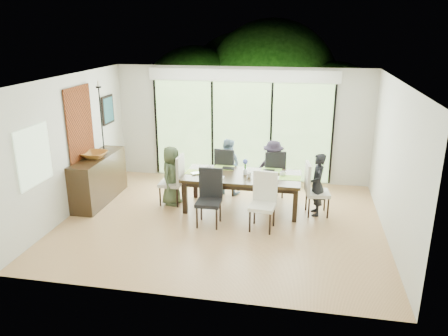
% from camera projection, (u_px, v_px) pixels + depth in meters
% --- Properties ---
extents(floor, '(6.00, 5.00, 0.01)m').
position_uv_depth(floor, '(222.00, 222.00, 8.37)').
color(floor, '#9A673D').
rests_on(floor, ground).
extents(ceiling, '(6.00, 5.00, 0.01)m').
position_uv_depth(ceiling, '(221.00, 79.00, 7.53)').
color(ceiling, white).
rests_on(ceiling, wall_back).
extents(wall_back, '(6.00, 0.02, 2.70)m').
position_uv_depth(wall_back, '(242.00, 125.00, 10.29)').
color(wall_back, beige).
rests_on(wall_back, floor).
extents(wall_front, '(6.00, 0.02, 2.70)m').
position_uv_depth(wall_front, '(184.00, 208.00, 5.60)').
color(wall_front, silver).
rests_on(wall_front, floor).
extents(wall_left, '(0.02, 5.00, 2.70)m').
position_uv_depth(wall_left, '(70.00, 146.00, 8.48)').
color(wall_left, silver).
rests_on(wall_left, floor).
extents(wall_right, '(0.02, 5.00, 2.70)m').
position_uv_depth(wall_right, '(395.00, 163.00, 7.42)').
color(wall_right, beige).
rests_on(wall_right, floor).
extents(glass_doors, '(4.20, 0.02, 2.30)m').
position_uv_depth(glass_doors, '(241.00, 131.00, 10.30)').
color(glass_doors, '#598C3F').
rests_on(glass_doors, wall_back).
extents(blinds_header, '(4.40, 0.06, 0.28)m').
position_uv_depth(blinds_header, '(242.00, 75.00, 9.89)').
color(blinds_header, white).
rests_on(blinds_header, wall_back).
extents(mullion_a, '(0.05, 0.04, 2.30)m').
position_uv_depth(mullion_a, '(156.00, 128.00, 10.66)').
color(mullion_a, black).
rests_on(mullion_a, wall_back).
extents(mullion_b, '(0.05, 0.04, 2.30)m').
position_uv_depth(mullion_b, '(212.00, 130.00, 10.42)').
color(mullion_b, black).
rests_on(mullion_b, wall_back).
extents(mullion_c, '(0.05, 0.04, 2.30)m').
position_uv_depth(mullion_c, '(271.00, 133.00, 10.17)').
color(mullion_c, black).
rests_on(mullion_c, wall_back).
extents(mullion_d, '(0.05, 0.04, 2.30)m').
position_uv_depth(mullion_d, '(333.00, 135.00, 9.92)').
color(mullion_d, black).
rests_on(mullion_d, wall_back).
extents(side_window, '(0.02, 0.90, 1.00)m').
position_uv_depth(side_window, '(34.00, 156.00, 7.30)').
color(side_window, '#8CAD7F').
rests_on(side_window, wall_left).
extents(deck, '(6.00, 1.80, 0.10)m').
position_uv_depth(deck, '(246.00, 169.00, 11.56)').
color(deck, brown).
rests_on(deck, ground).
extents(rail_top, '(6.00, 0.08, 0.06)m').
position_uv_depth(rail_top, '(250.00, 140.00, 12.12)').
color(rail_top, brown).
rests_on(rail_top, deck).
extents(foliage_left, '(3.20, 3.20, 3.20)m').
position_uv_depth(foliage_left, '(196.00, 100.00, 13.09)').
color(foliage_left, '#14380F').
rests_on(foliage_left, ground).
extents(foliage_mid, '(4.00, 4.00, 4.00)m').
position_uv_depth(foliage_mid, '(271.00, 87.00, 13.15)').
color(foliage_mid, '#14380F').
rests_on(foliage_mid, ground).
extents(foliage_right, '(2.80, 2.80, 2.80)m').
position_uv_depth(foliage_right, '(332.00, 112.00, 12.26)').
color(foliage_right, '#14380F').
rests_on(foliage_right, ground).
extents(foliage_far, '(3.60, 3.60, 3.60)m').
position_uv_depth(foliage_far, '(242.00, 89.00, 14.04)').
color(foliage_far, '#14380F').
rests_on(foliage_far, ground).
extents(table_top, '(2.33, 1.07, 0.06)m').
position_uv_depth(table_top, '(242.00, 176.00, 8.74)').
color(table_top, black).
rests_on(table_top, floor).
extents(table_apron, '(2.13, 0.87, 0.10)m').
position_uv_depth(table_apron, '(242.00, 181.00, 8.77)').
color(table_apron, black).
rests_on(table_apron, floor).
extents(table_leg_fl, '(0.09, 0.09, 0.67)m').
position_uv_depth(table_leg_fl, '(185.00, 197.00, 8.64)').
color(table_leg_fl, black).
rests_on(table_leg_fl, floor).
extents(table_leg_fr, '(0.09, 0.09, 0.67)m').
position_uv_depth(table_leg_fr, '(295.00, 205.00, 8.26)').
color(table_leg_fr, black).
rests_on(table_leg_fr, floor).
extents(table_leg_bl, '(0.09, 0.09, 0.67)m').
position_uv_depth(table_leg_bl, '(196.00, 183.00, 9.45)').
color(table_leg_bl, black).
rests_on(table_leg_bl, floor).
extents(table_leg_br, '(0.09, 0.09, 0.67)m').
position_uv_depth(table_leg_br, '(296.00, 189.00, 9.07)').
color(table_leg_br, black).
rests_on(table_leg_br, floor).
extents(chair_left_end, '(0.45, 0.45, 1.07)m').
position_uv_depth(chair_left_end, '(171.00, 180.00, 9.06)').
color(chair_left_end, beige).
rests_on(chair_left_end, floor).
extents(chair_right_end, '(0.51, 0.51, 1.07)m').
position_uv_depth(chair_right_end, '(318.00, 189.00, 8.53)').
color(chair_right_end, beige).
rests_on(chair_right_end, floor).
extents(chair_far_left, '(0.52, 0.52, 1.07)m').
position_uv_depth(chair_far_left, '(228.00, 170.00, 9.67)').
color(chair_far_left, black).
rests_on(chair_far_left, floor).
extents(chair_far_right, '(0.55, 0.55, 1.07)m').
position_uv_depth(chair_far_right, '(273.00, 172.00, 9.49)').
color(chair_far_right, black).
rests_on(chair_far_right, floor).
extents(chair_near_left, '(0.45, 0.45, 1.07)m').
position_uv_depth(chair_near_left, '(209.00, 198.00, 8.07)').
color(chair_near_left, black).
rests_on(chair_near_left, floor).
extents(chair_near_right, '(0.49, 0.49, 1.07)m').
position_uv_depth(chair_near_right, '(262.00, 202.00, 7.89)').
color(chair_near_right, white).
rests_on(chair_near_right, floor).
extents(person_left_end, '(0.47, 0.64, 1.25)m').
position_uv_depth(person_left_end, '(171.00, 175.00, 9.03)').
color(person_left_end, '#414F35').
rests_on(person_left_end, floor).
extents(person_right_end, '(0.44, 0.63, 1.25)m').
position_uv_depth(person_right_end, '(317.00, 185.00, 8.51)').
color(person_right_end, black).
rests_on(person_right_end, floor).
extents(person_far_left, '(0.65, 0.48, 1.25)m').
position_uv_depth(person_far_left, '(228.00, 166.00, 9.62)').
color(person_far_left, '#7F9EB7').
rests_on(person_far_left, floor).
extents(person_far_right, '(0.65, 0.49, 1.25)m').
position_uv_depth(person_far_right, '(273.00, 169.00, 9.44)').
color(person_far_right, black).
rests_on(person_far_right, floor).
extents(placemat_left, '(0.43, 0.31, 0.01)m').
position_uv_depth(placemat_left, '(196.00, 172.00, 8.90)').
color(placemat_left, '#93B23F').
rests_on(placemat_left, table_top).
extents(placemat_right, '(0.43, 0.31, 0.01)m').
position_uv_depth(placemat_right, '(290.00, 178.00, 8.57)').
color(placemat_right, '#87B942').
rests_on(placemat_right, table_top).
extents(placemat_far_l, '(0.43, 0.31, 0.01)m').
position_uv_depth(placemat_far_l, '(224.00, 168.00, 9.19)').
color(placemat_far_l, '#8BB340').
rests_on(placemat_far_l, table_top).
extents(placemat_far_r, '(0.43, 0.31, 0.01)m').
position_uv_depth(placemat_far_r, '(271.00, 170.00, 9.01)').
color(placemat_far_r, '#88C646').
rests_on(placemat_far_r, table_top).
extents(placemat_paper, '(0.43, 0.31, 0.01)m').
position_uv_depth(placemat_paper, '(212.00, 178.00, 8.55)').
color(placemat_paper, white).
rests_on(placemat_paper, table_top).
extents(tablet_far_l, '(0.25, 0.17, 0.01)m').
position_uv_depth(tablet_far_l, '(228.00, 168.00, 9.12)').
color(tablet_far_l, black).
rests_on(tablet_far_l, table_top).
extents(tablet_far_r, '(0.23, 0.16, 0.01)m').
position_uv_depth(tablet_far_r, '(269.00, 171.00, 8.97)').
color(tablet_far_r, black).
rests_on(tablet_far_r, table_top).
extents(papers, '(0.29, 0.21, 0.00)m').
position_uv_depth(papers, '(277.00, 178.00, 8.56)').
color(papers, white).
rests_on(papers, table_top).
extents(platter_base, '(0.25, 0.25, 0.02)m').
position_uv_depth(platter_base, '(212.00, 177.00, 8.55)').
color(platter_base, white).
rests_on(platter_base, table_top).
extents(platter_snacks, '(0.19, 0.19, 0.01)m').
position_uv_depth(platter_snacks, '(212.00, 177.00, 8.54)').
color(platter_snacks, orange).
rests_on(platter_snacks, table_top).
extents(vase, '(0.08, 0.08, 0.12)m').
position_uv_depth(vase, '(245.00, 172.00, 8.75)').
color(vase, silver).
rests_on(vase, table_top).
extents(hyacinth_stems, '(0.04, 0.04, 0.16)m').
position_uv_depth(hyacinth_stems, '(245.00, 166.00, 8.72)').
color(hyacinth_stems, '#337226').
rests_on(hyacinth_stems, table_top).
extents(hyacinth_blooms, '(0.11, 0.11, 0.11)m').
position_uv_depth(hyacinth_blooms, '(245.00, 162.00, 8.69)').
color(hyacinth_blooms, '#4E5BC3').
rests_on(hyacinth_blooms, table_top).
extents(laptop, '(0.38, 0.35, 0.03)m').
position_uv_depth(laptop, '(200.00, 173.00, 8.79)').
color(laptop, silver).
rests_on(laptop, table_top).
extents(cup_a, '(0.15, 0.15, 0.09)m').
position_uv_depth(cup_a, '(210.00, 169.00, 8.98)').
color(cup_a, white).
rests_on(cup_a, table_top).
extents(cup_b, '(0.14, 0.14, 0.09)m').
position_uv_depth(cup_b, '(249.00, 175.00, 8.60)').
color(cup_b, white).
rests_on(cup_b, table_top).
extents(cup_c, '(0.13, 0.13, 0.09)m').
position_uv_depth(cup_c, '(283.00, 174.00, 8.67)').
color(cup_c, white).
rests_on(cup_c, table_top).
extents(book, '(0.22, 0.26, 0.02)m').
position_uv_depth(book, '(255.00, 175.00, 8.73)').
color(book, white).
rests_on(book, table_top).
extents(sideboard, '(0.49, 1.75, 0.98)m').
position_uv_depth(sideboard, '(99.00, 179.00, 9.23)').
color(sideboard, black).
rests_on(sideboard, floor).
extents(bowl, '(0.52, 0.52, 0.13)m').
position_uv_depth(bowl, '(94.00, 155.00, 8.97)').
color(bowl, brown).
rests_on(bowl, sideboard).
extents(candlestick_base, '(0.11, 0.11, 0.04)m').
position_uv_depth(candlestick_base, '(104.00, 151.00, 9.40)').
color(candlestick_base, black).
rests_on(candlestick_base, sideboard).
extents(candlestick_shaft, '(0.03, 0.03, 1.37)m').
position_uv_depth(candlestick_shaft, '(101.00, 119.00, 9.19)').
color(candlestick_shaft, black).
rests_on(candlestick_shaft, sideboard).
extents(candlestick_pan, '(0.11, 0.11, 0.03)m').
position_uv_depth(candlestick_pan, '(98.00, 87.00, 8.98)').
color(candlestick_pan, black).
rests_on(candlestick_pan, sideboard).
extents(candle, '(0.04, 0.04, 0.11)m').
position_uv_depth(candle, '(98.00, 84.00, 8.96)').
color(candle, silver).
rests_on(candle, sideboard).
extents(tapestry, '(0.02, 1.00, 1.50)m').
position_uv_depth(tapestry, '(80.00, 124.00, 8.73)').
color(tapestry, maroon).
rests_on(tapestry, wall_left).
extents(art_frame, '(0.03, 0.55, 0.65)m').
position_uv_depth(art_frame, '(108.00, 110.00, 9.93)').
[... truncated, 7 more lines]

